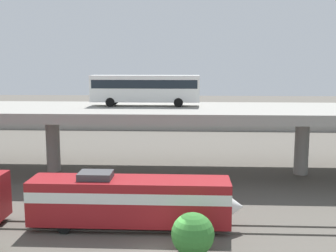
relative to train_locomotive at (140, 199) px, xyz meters
name	(u,v)px	position (x,y,z in m)	size (l,w,h in m)	color
rail_strip_near	(168,232)	(2.08, -0.75, -2.13)	(110.00, 0.12, 0.12)	#59544C
rail_strip_far	(169,224)	(2.08, 0.75, -2.13)	(110.00, 0.12, 0.12)	#59544C
train_locomotive	(140,199)	(0.00, 0.00, 0.00)	(15.44, 3.04, 4.18)	maroon
highway_overpass	(176,114)	(2.08, 16.00, 4.35)	(96.00, 12.88, 7.21)	gray
transit_bus_on_overpass	(145,87)	(-1.37, 17.44, 7.08)	(12.00, 2.68, 3.40)	silver
pier_parking_lot	(181,122)	(2.08, 51.00, -1.43)	(70.03, 12.48, 1.53)	gray
parked_car_0	(244,113)	(14.18, 52.18, 0.11)	(4.67, 1.83, 1.50)	maroon
parked_car_1	(172,115)	(0.25, 49.45, 0.11)	(4.53, 1.97, 1.50)	silver
parked_car_2	(304,113)	(25.84, 53.43, 0.11)	(4.45, 1.99, 1.50)	#515459
parked_car_3	(75,114)	(-18.26, 49.85, 0.11)	(4.29, 1.91, 1.50)	#0C4C26
parked_car_4	(133,115)	(-7.04, 48.99, 0.11)	(4.49, 2.00, 1.50)	navy
parked_car_5	(89,112)	(-16.27, 53.21, 0.11)	(4.44, 1.99, 1.50)	#0C4C26
harbor_water	(183,112)	(2.08, 74.00, -2.19)	(140.00, 36.00, 0.01)	navy
shrub_right	(193,234)	(3.82, -4.19, -0.83)	(2.73, 2.73, 2.73)	#357D31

